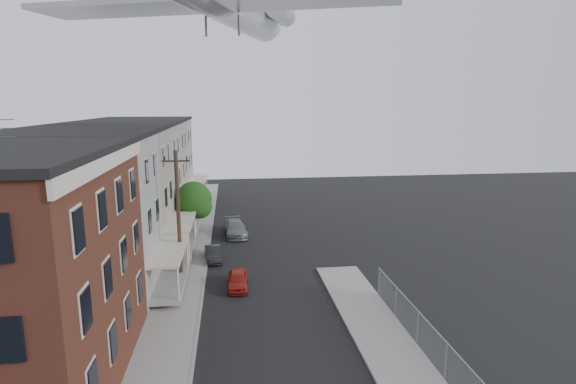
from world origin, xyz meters
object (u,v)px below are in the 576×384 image
object	(u,v)px
utility_pole	(178,215)
street_tree	(195,201)
car_mid	(213,254)
car_far	(235,228)
car_near	(238,280)

from	to	relation	value
utility_pole	street_tree	xyz separation A→B (m)	(0.33, 9.92, -1.22)
utility_pole	car_mid	bearing A→B (deg)	63.16
utility_pole	car_far	size ratio (longest dim) A/B	1.94
car_near	car_far	size ratio (longest dim) A/B	0.70
car_near	car_far	distance (m)	12.09
utility_pole	car_near	size ratio (longest dim) A/B	2.76
car_mid	street_tree	bearing A→B (deg)	98.73
car_near	car_mid	distance (m)	5.84
street_tree	car_far	distance (m)	4.48
utility_pole	car_near	bearing A→B (deg)	-22.65
utility_pole	car_near	distance (m)	5.82
utility_pole	car_near	world-z (taller)	utility_pole
street_tree	car_mid	size ratio (longest dim) A/B	1.60
utility_pole	car_far	bearing A→B (deg)	70.12
car_near	utility_pole	bearing A→B (deg)	158.88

